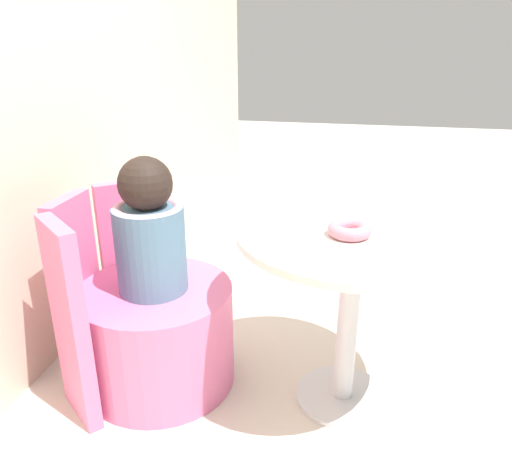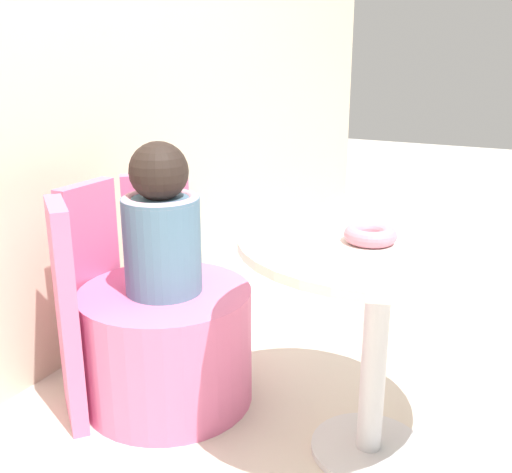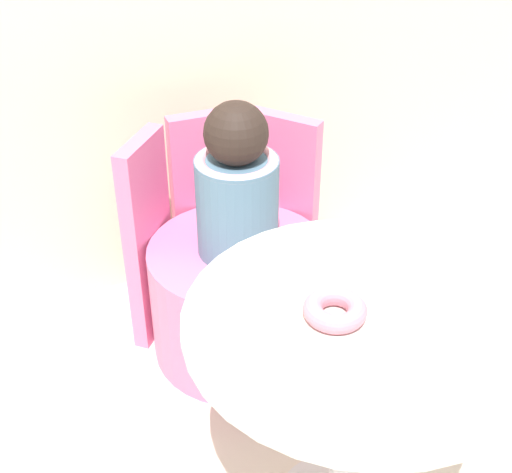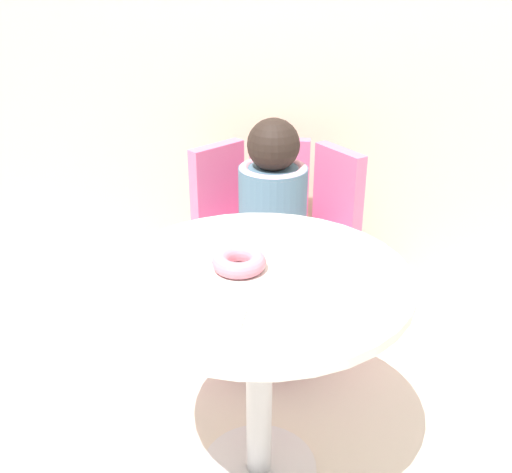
{
  "view_description": "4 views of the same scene",
  "coord_description": "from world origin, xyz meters",
  "px_view_note": "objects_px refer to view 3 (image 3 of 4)",
  "views": [
    {
      "loc": [
        -1.57,
        -0.04,
        1.21
      ],
      "look_at": [
        -0.13,
        0.27,
        0.62
      ],
      "focal_mm": 35.0,
      "sensor_mm": 36.0,
      "label": 1
    },
    {
      "loc": [
        -1.54,
        -0.43,
        1.11
      ],
      "look_at": [
        -0.15,
        0.29,
        0.62
      ],
      "focal_mm": 42.0,
      "sensor_mm": 36.0,
      "label": 2
    },
    {
      "loc": [
        -0.7,
        -1.02,
        1.61
      ],
      "look_at": [
        -0.17,
        0.35,
        0.62
      ],
      "focal_mm": 50.0,
      "sensor_mm": 36.0,
      "label": 3
    },
    {
      "loc": [
        0.05,
        -1.3,
        1.36
      ],
      "look_at": [
        -0.13,
        0.32,
        0.57
      ],
      "focal_mm": 42.0,
      "sensor_mm": 36.0,
      "label": 4
    }
  ],
  "objects_px": {
    "round_table": "(356,361)",
    "tub_chair": "(239,299)",
    "child_figure": "(237,187)",
    "donut": "(335,310)"
  },
  "relations": [
    {
      "from": "child_figure",
      "to": "donut",
      "type": "bearing_deg",
      "value": -92.09
    },
    {
      "from": "round_table",
      "to": "tub_chair",
      "type": "distance_m",
      "value": 0.75
    },
    {
      "from": "round_table",
      "to": "tub_chair",
      "type": "height_order",
      "value": "round_table"
    },
    {
      "from": "tub_chair",
      "to": "donut",
      "type": "height_order",
      "value": "donut"
    },
    {
      "from": "tub_chair",
      "to": "child_figure",
      "type": "relative_size",
      "value": 1.17
    },
    {
      "from": "round_table",
      "to": "tub_chair",
      "type": "bearing_deg",
      "value": 92.36
    },
    {
      "from": "round_table",
      "to": "child_figure",
      "type": "bearing_deg",
      "value": 92.36
    },
    {
      "from": "round_table",
      "to": "child_figure",
      "type": "height_order",
      "value": "child_figure"
    },
    {
      "from": "round_table",
      "to": "child_figure",
      "type": "relative_size",
      "value": 1.58
    },
    {
      "from": "round_table",
      "to": "child_figure",
      "type": "distance_m",
      "value": 0.68
    }
  ]
}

